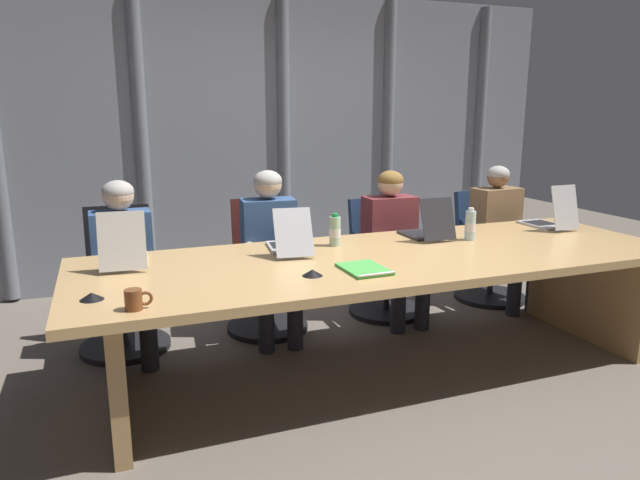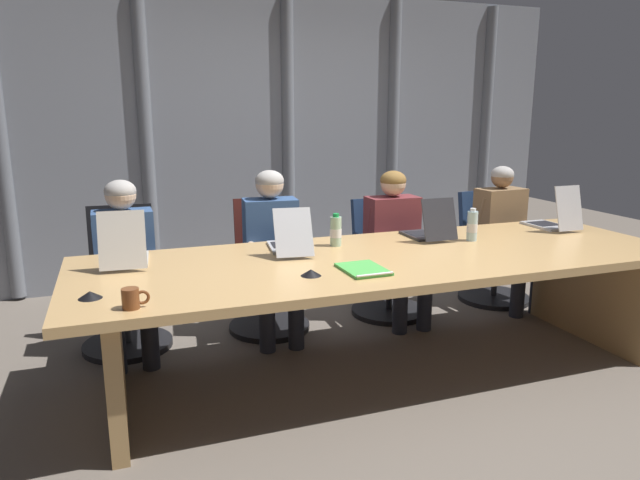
% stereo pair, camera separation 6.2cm
% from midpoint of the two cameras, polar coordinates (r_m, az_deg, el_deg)
% --- Properties ---
extents(ground_plane, '(11.61, 11.61, 0.00)m').
position_cam_midpoint_polar(ground_plane, '(3.74, 6.98, -12.67)').
color(ground_plane, '#6B6056').
extents(conference_table, '(3.68, 1.22, 0.75)m').
position_cam_midpoint_polar(conference_table, '(3.52, 7.24, -3.85)').
color(conference_table, tan).
rests_on(conference_table, ground_plane).
extents(curtain_backdrop, '(5.80, 0.17, 2.67)m').
position_cam_midpoint_polar(curtain_backdrop, '(5.60, -3.74, 10.05)').
color(curtain_backdrop, gray).
rests_on(curtain_backdrop, ground_plane).
extents(laptop_left_end, '(0.28, 0.44, 0.33)m').
position_cam_midpoint_polar(laptop_left_end, '(3.41, -18.34, -1.30)').
color(laptop_left_end, beige).
rests_on(laptop_left_end, conference_table).
extents(laptop_left_mid, '(0.28, 0.50, 0.29)m').
position_cam_midpoint_polar(laptop_left_mid, '(3.55, -2.57, -0.22)').
color(laptop_left_mid, '#BCBCC1').
rests_on(laptop_left_mid, conference_table).
extents(laptop_center, '(0.24, 0.39, 0.29)m').
position_cam_midpoint_polar(laptop_center, '(3.98, 11.21, 0.97)').
color(laptop_center, '#2D2D33').
rests_on(laptop_center, conference_table).
extents(laptop_right_mid, '(0.22, 0.43, 0.33)m').
position_cam_midpoint_polar(laptop_right_mid, '(4.57, 22.54, 1.85)').
color(laptop_right_mid, '#BCBCC1').
rests_on(laptop_right_mid, conference_table).
extents(office_chair_left_end, '(0.60, 0.60, 0.96)m').
position_cam_midpoint_polar(office_chair_left_end, '(4.17, -18.44, -5.28)').
color(office_chair_left_end, black).
rests_on(office_chair_left_end, ground_plane).
extents(office_chair_left_mid, '(0.60, 0.60, 0.96)m').
position_cam_midpoint_polar(office_chair_left_mid, '(4.29, -4.82, -4.12)').
color(office_chair_left_mid, '#511E19').
rests_on(office_chair_left_mid, ground_plane).
extents(office_chair_center, '(0.60, 0.60, 0.91)m').
position_cam_midpoint_polar(office_chair_center, '(4.63, 7.02, -3.08)').
color(office_chair_center, navy).
rests_on(office_chair_center, ground_plane).
extents(office_chair_right_mid, '(0.60, 0.61, 0.92)m').
position_cam_midpoint_polar(office_chair_right_mid, '(5.15, 17.02, -1.89)').
color(office_chair_right_mid, navy).
rests_on(office_chair_right_mid, ground_plane).
extents(person_left_end, '(0.39, 0.55, 1.16)m').
position_cam_midpoint_polar(person_left_end, '(3.93, -18.33, -1.70)').
color(person_left_end, '#335184').
rests_on(person_left_end, ground_plane).
extents(person_left_mid, '(0.42, 0.57, 1.19)m').
position_cam_midpoint_polar(person_left_mid, '(4.07, -4.28, -0.38)').
color(person_left_mid, '#335184').
rests_on(person_left_mid, ground_plane).
extents(person_center, '(0.41, 0.55, 1.15)m').
position_cam_midpoint_polar(person_center, '(4.42, 8.02, 0.34)').
color(person_center, brown).
rests_on(person_center, ground_plane).
extents(person_right_mid, '(0.43, 0.57, 1.15)m').
position_cam_midpoint_polar(person_right_mid, '(4.96, 18.35, 1.10)').
color(person_right_mid, olive).
rests_on(person_right_mid, ground_plane).
extents(water_bottle_primary, '(0.07, 0.07, 0.22)m').
position_cam_midpoint_polar(water_bottle_primary, '(3.96, 15.33, 1.34)').
color(water_bottle_primary, silver).
rests_on(water_bottle_primary, conference_table).
extents(water_bottle_secondary, '(0.07, 0.07, 0.21)m').
position_cam_midpoint_polar(water_bottle_secondary, '(3.68, 2.07, 0.87)').
color(water_bottle_secondary, '#ADD1B2').
rests_on(water_bottle_secondary, conference_table).
extents(coffee_mug_near, '(0.12, 0.08, 0.09)m').
position_cam_midpoint_polar(coffee_mug_near, '(2.65, -17.57, -5.56)').
color(coffee_mug_near, brown).
rests_on(coffee_mug_near, conference_table).
extents(conference_mic_left_side, '(0.11, 0.11, 0.03)m').
position_cam_midpoint_polar(conference_mic_left_side, '(2.87, -21.32, -5.10)').
color(conference_mic_left_side, black).
rests_on(conference_mic_left_side, conference_table).
extents(conference_mic_middle, '(0.11, 0.11, 0.03)m').
position_cam_midpoint_polar(conference_mic_middle, '(3.03, -0.32, -3.26)').
color(conference_mic_middle, black).
rests_on(conference_mic_middle, conference_table).
extents(spiral_notepad, '(0.23, 0.31, 0.03)m').
position_cam_midpoint_polar(spiral_notepad, '(3.13, 4.92, -2.93)').
color(spiral_notepad, '#4CB74C').
rests_on(spiral_notepad, conference_table).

